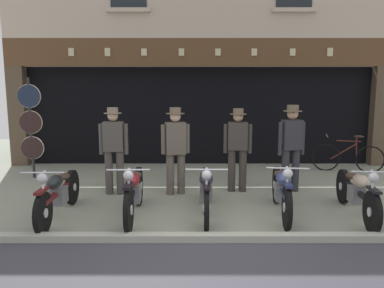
{
  "coord_description": "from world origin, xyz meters",
  "views": [
    {
      "loc": [
        -0.19,
        -4.87,
        2.12
      ],
      "look_at": [
        -0.17,
        2.76,
        0.93
      ],
      "focal_mm": 35.5,
      "sensor_mm": 36.0,
      "label": 1
    }
  ],
  "objects_px": {
    "tyre_sign_pole": "(29,123)",
    "leaning_bicycle": "(347,157)",
    "motorcycle_center": "(205,190)",
    "shopkeeper_center": "(174,147)",
    "assistant_far_right": "(290,144)",
    "advert_board_far": "(306,97)",
    "advert_board_near": "(269,99)",
    "motorcycle_left": "(57,193)",
    "motorcycle_center_right": "(280,189)",
    "salesman_left": "(113,147)",
    "motorcycle_center_left": "(133,191)",
    "salesman_right": "(236,146)",
    "motorcycle_right": "(356,192)"
  },
  "relations": [
    {
      "from": "motorcycle_left",
      "to": "motorcycle_center_right",
      "type": "xyz_separation_m",
      "value": [
        3.61,
        0.14,
        0.01
      ]
    },
    {
      "from": "shopkeeper_center",
      "to": "motorcycle_left",
      "type": "bearing_deg",
      "value": 22.84
    },
    {
      "from": "motorcycle_left",
      "to": "assistant_far_right",
      "type": "distance_m",
      "value": 4.43
    },
    {
      "from": "salesman_left",
      "to": "leaning_bicycle",
      "type": "height_order",
      "value": "salesman_left"
    },
    {
      "from": "motorcycle_center",
      "to": "salesman_left",
      "type": "height_order",
      "value": "salesman_left"
    },
    {
      "from": "shopkeeper_center",
      "to": "leaning_bicycle",
      "type": "distance_m",
      "value": 4.66
    },
    {
      "from": "motorcycle_center",
      "to": "shopkeeper_center",
      "type": "bearing_deg",
      "value": -64.47
    },
    {
      "from": "motorcycle_center_right",
      "to": "tyre_sign_pole",
      "type": "bearing_deg",
      "value": -20.52
    },
    {
      "from": "motorcycle_right",
      "to": "advert_board_near",
      "type": "xyz_separation_m",
      "value": [
        -0.56,
        4.34,
        1.34
      ]
    },
    {
      "from": "motorcycle_center_right",
      "to": "leaning_bicycle",
      "type": "xyz_separation_m",
      "value": [
        2.39,
        3.19,
        -0.07
      ]
    },
    {
      "from": "tyre_sign_pole",
      "to": "leaning_bicycle",
      "type": "relative_size",
      "value": 1.38
    },
    {
      "from": "assistant_far_right",
      "to": "advert_board_near",
      "type": "bearing_deg",
      "value": -105.27
    },
    {
      "from": "shopkeeper_center",
      "to": "assistant_far_right",
      "type": "xyz_separation_m",
      "value": [
        2.29,
        0.19,
        0.03
      ]
    },
    {
      "from": "salesman_left",
      "to": "salesman_right",
      "type": "distance_m",
      "value": 2.43
    },
    {
      "from": "tyre_sign_pole",
      "to": "advert_board_near",
      "type": "bearing_deg",
      "value": 16.59
    },
    {
      "from": "motorcycle_left",
      "to": "tyre_sign_pole",
      "type": "xyz_separation_m",
      "value": [
        -1.51,
        2.67,
        0.85
      ]
    },
    {
      "from": "motorcycle_center_left",
      "to": "motorcycle_right",
      "type": "bearing_deg",
      "value": 178.94
    },
    {
      "from": "salesman_left",
      "to": "assistant_far_right",
      "type": "xyz_separation_m",
      "value": [
        3.49,
        0.18,
        0.03
      ]
    },
    {
      "from": "advert_board_near",
      "to": "leaning_bicycle",
      "type": "distance_m",
      "value": 2.48
    },
    {
      "from": "motorcycle_center_right",
      "to": "tyre_sign_pole",
      "type": "relative_size",
      "value": 0.86
    },
    {
      "from": "tyre_sign_pole",
      "to": "shopkeeper_center",
      "type": "bearing_deg",
      "value": -21.59
    },
    {
      "from": "salesman_right",
      "to": "assistant_far_right",
      "type": "bearing_deg",
      "value": -176.04
    },
    {
      "from": "motorcycle_center",
      "to": "assistant_far_right",
      "type": "distance_m",
      "value": 2.31
    },
    {
      "from": "motorcycle_center",
      "to": "salesman_left",
      "type": "distance_m",
      "value": 2.19
    },
    {
      "from": "motorcycle_center",
      "to": "shopkeeper_center",
      "type": "xyz_separation_m",
      "value": [
        -0.55,
        1.22,
        0.52
      ]
    },
    {
      "from": "motorcycle_right",
      "to": "motorcycle_left",
      "type": "bearing_deg",
      "value": 6.07
    },
    {
      "from": "motorcycle_center",
      "to": "shopkeeper_center",
      "type": "distance_m",
      "value": 1.43
    },
    {
      "from": "tyre_sign_pole",
      "to": "advert_board_far",
      "type": "bearing_deg",
      "value": 14.27
    },
    {
      "from": "motorcycle_center_right",
      "to": "advert_board_far",
      "type": "xyz_separation_m",
      "value": [
        1.62,
        4.24,
        1.38
      ]
    },
    {
      "from": "motorcycle_left",
      "to": "motorcycle_center_left",
      "type": "distance_m",
      "value": 1.21
    },
    {
      "from": "motorcycle_center_right",
      "to": "leaning_bicycle",
      "type": "distance_m",
      "value": 3.99
    },
    {
      "from": "advert_board_near",
      "to": "motorcycle_center_left",
      "type": "bearing_deg",
      "value": -124.77
    },
    {
      "from": "motorcycle_left",
      "to": "advert_board_near",
      "type": "bearing_deg",
      "value": -134.98
    },
    {
      "from": "motorcycle_center_left",
      "to": "leaning_bicycle",
      "type": "distance_m",
      "value": 5.83
    },
    {
      "from": "motorcycle_right",
      "to": "salesman_left",
      "type": "height_order",
      "value": "salesman_left"
    },
    {
      "from": "motorcycle_center_left",
      "to": "salesman_left",
      "type": "bearing_deg",
      "value": -68.21
    },
    {
      "from": "salesman_left",
      "to": "shopkeeper_center",
      "type": "height_order",
      "value": "same"
    },
    {
      "from": "motorcycle_center_left",
      "to": "assistant_far_right",
      "type": "relative_size",
      "value": 1.16
    },
    {
      "from": "salesman_left",
      "to": "leaning_bicycle",
      "type": "xyz_separation_m",
      "value": [
        5.38,
        1.97,
        -0.58
      ]
    },
    {
      "from": "motorcycle_left",
      "to": "tyre_sign_pole",
      "type": "distance_m",
      "value": 3.18
    },
    {
      "from": "assistant_far_right",
      "to": "tyre_sign_pole",
      "type": "distance_m",
      "value": 5.74
    },
    {
      "from": "assistant_far_right",
      "to": "advert_board_far",
      "type": "xyz_separation_m",
      "value": [
        1.12,
        2.84,
        0.84
      ]
    },
    {
      "from": "tyre_sign_pole",
      "to": "salesman_right",
      "type": "bearing_deg",
      "value": -13.77
    },
    {
      "from": "shopkeeper_center",
      "to": "tyre_sign_pole",
      "type": "bearing_deg",
      "value": -35.28
    },
    {
      "from": "motorcycle_center_left",
      "to": "motorcycle_left",
      "type": "bearing_deg",
      "value": -1.09
    },
    {
      "from": "motorcycle_left",
      "to": "salesman_right",
      "type": "relative_size",
      "value": 1.22
    },
    {
      "from": "motorcycle_right",
      "to": "tyre_sign_pole",
      "type": "distance_m",
      "value": 6.9
    },
    {
      "from": "assistant_far_right",
      "to": "tyre_sign_pole",
      "type": "relative_size",
      "value": 0.76
    },
    {
      "from": "advert_board_near",
      "to": "motorcycle_center",
      "type": "bearing_deg",
      "value": -113.82
    },
    {
      "from": "motorcycle_right",
      "to": "salesman_left",
      "type": "xyz_separation_m",
      "value": [
        -4.18,
        1.31,
        0.53
      ]
    }
  ]
}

